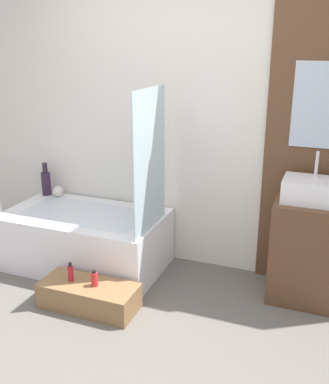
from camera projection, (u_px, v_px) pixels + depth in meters
The scene contains 12 objects.
ground_plane at pixel (110, 371), 2.72m from camera, with size 12.00×12.00×0.00m, color #605B56.
wall_tiled_back at pixel (194, 117), 3.70m from camera, with size 4.20×0.06×2.60m, color silver.
wall_wood_accent at pixel (322, 125), 3.31m from camera, with size 0.81×0.04×2.60m.
bathtub at pixel (86, 239), 3.93m from camera, with size 1.36×0.78×0.49m.
glass_shower_screen at pixel (150, 161), 3.39m from camera, with size 0.01×0.59×1.09m, color silver.
wooden_step_bench at pixel (89, 296), 3.34m from camera, with size 0.73×0.31×0.19m, color olive.
vanity_cabinet at pixel (307, 251), 3.39m from camera, with size 0.51×0.45×0.79m, color brown.
sink at pixel (313, 191), 3.23m from camera, with size 0.43×0.30×0.36m.
vase_tall_dark at pixel (46, 182), 4.28m from camera, with size 0.09×0.09×0.32m.
vase_round_light at pixel (58, 191), 4.25m from camera, with size 0.10×0.10×0.10m, color silver.
bottle_soap_primary at pixel (71, 273), 3.34m from camera, with size 0.04×0.04×0.15m.
bottle_soap_secondary at pixel (94, 279), 3.27m from camera, with size 0.05×0.05×0.13m.
Camera 1 is at (1.11, -1.96, 1.90)m, focal length 42.00 mm.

